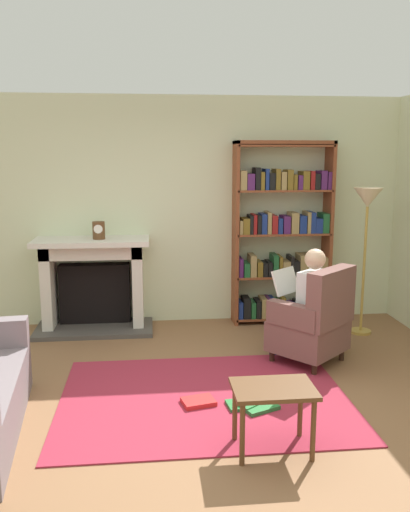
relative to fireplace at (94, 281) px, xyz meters
name	(u,v)px	position (x,y,z in m)	size (l,w,h in m)	color
ground	(208,416)	(1.09, -2.30, -0.57)	(14.00, 14.00, 0.00)	#895E3D
back_wall	(185,211)	(1.09, 0.25, 0.78)	(5.60, 0.10, 2.70)	beige
area_rug	(204,398)	(1.09, -2.00, -0.57)	(2.40, 1.80, 0.01)	#9D283B
fireplace	(94,281)	(0.00, 0.00, 0.00)	(1.34, 0.64, 1.08)	#4C4742
mantel_clock	(99,230)	(0.09, -0.10, 0.61)	(0.14, 0.14, 0.20)	brown
bookshelf	(283,237)	(2.25, 0.04, 0.48)	(1.17, 0.32, 2.18)	brown
armchair_reading	(314,321)	(2.24, -1.32, -0.15)	(0.89, 0.89, 0.97)	#331E14
seated_reader	(305,300)	(2.16, -1.23, 0.05)	(0.57, 0.59, 1.14)	silver
side_table	(273,397)	(1.48, -2.84, -0.18)	(0.56, 0.39, 0.47)	brown
scattered_books	(233,404)	(1.30, -2.18, -0.54)	(0.79, 0.40, 0.04)	#267233
floor_lamp	(367,211)	(3.06, -0.49, 0.84)	(0.32, 0.32, 1.67)	#B7933F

